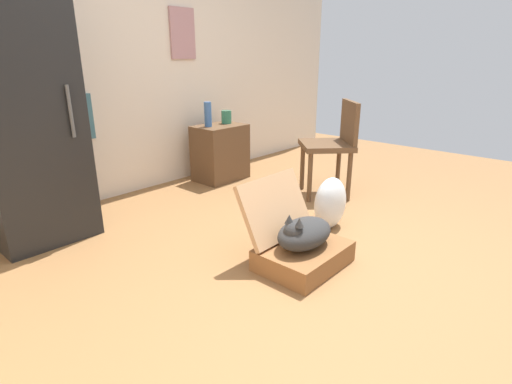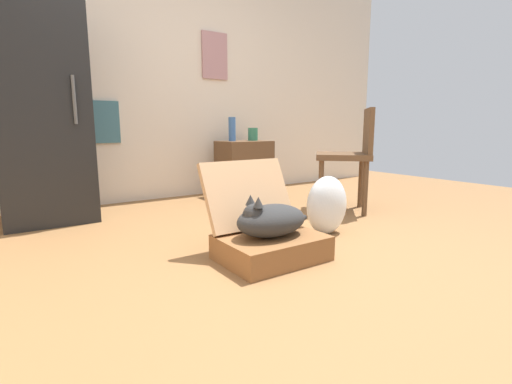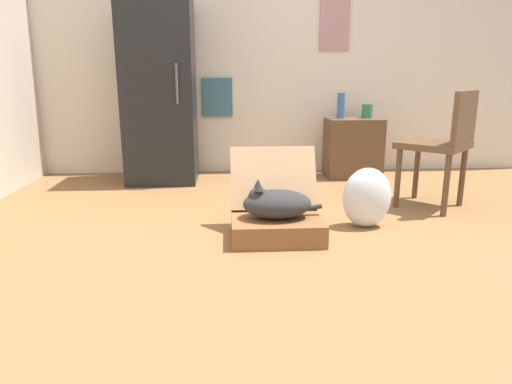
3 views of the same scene
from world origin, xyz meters
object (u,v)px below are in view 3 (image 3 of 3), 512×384
object	(u,v)px
plastic_bag_white	(367,198)
vase_tall	(341,105)
vase_short	(367,111)
cat	(275,203)
suitcase_base	(277,228)
side_table	(353,148)
chair	(443,142)
refrigerator	(160,92)

from	to	relation	value
plastic_bag_white	vase_tall	distance (m)	1.72
vase_short	cat	bearing A→B (deg)	-121.34
suitcase_base	cat	size ratio (longest dim) A/B	1.13
side_table	vase_short	xyz separation A→B (m)	(0.14, 0.03, 0.37)
vase_tall	vase_short	world-z (taller)	vase_tall
chair	suitcase_base	bearing A→B (deg)	-20.99
cat	plastic_bag_white	size ratio (longest dim) A/B	1.23
vase_short	suitcase_base	bearing A→B (deg)	-121.09
suitcase_base	vase_tall	world-z (taller)	vase_tall
cat	refrigerator	world-z (taller)	refrigerator
vase_tall	chair	xyz separation A→B (m)	(0.50, -1.21, -0.20)
refrigerator	chair	distance (m)	2.57
vase_tall	cat	bearing A→B (deg)	-114.85
refrigerator	vase_short	bearing A→B (deg)	2.30
vase_short	vase_tall	bearing A→B (deg)	-178.49
refrigerator	chair	size ratio (longest dim) A/B	1.90
vase_tall	plastic_bag_white	bearing A→B (deg)	-97.02
suitcase_base	side_table	xyz separation A→B (m)	(0.97, 1.81, 0.23)
cat	refrigerator	distance (m)	2.09
side_table	vase_short	size ratio (longest dim) A/B	4.26
suitcase_base	side_table	distance (m)	2.07
chair	side_table	bearing A→B (deg)	-119.07
suitcase_base	chair	xyz separation A→B (m)	(1.34, 0.62, 0.45)
vase_short	chair	size ratio (longest dim) A/B	0.15
cat	vase_short	world-z (taller)	vase_short
cat	chair	size ratio (longest dim) A/B	0.56
suitcase_base	chair	size ratio (longest dim) A/B	0.63
cat	vase_tall	xyz separation A→B (m)	(0.85, 1.83, 0.49)
refrigerator	side_table	distance (m)	2.00
suitcase_base	refrigerator	xyz separation A→B (m)	(-0.94, 1.76, 0.79)
plastic_bag_white	refrigerator	distance (m)	2.31
refrigerator	chair	xyz separation A→B (m)	(2.28, -1.14, -0.34)
plastic_bag_white	chair	bearing A→B (deg)	31.02
side_table	vase_tall	bearing A→B (deg)	169.51
cat	plastic_bag_white	distance (m)	0.68
vase_short	side_table	bearing A→B (deg)	-166.63
plastic_bag_white	refrigerator	world-z (taller)	refrigerator
cat	vase_short	size ratio (longest dim) A/B	3.64
vase_short	chair	world-z (taller)	chair
suitcase_base	cat	world-z (taller)	cat
suitcase_base	vase_tall	xyz separation A→B (m)	(0.84, 1.83, 0.65)
side_table	vase_tall	xyz separation A→B (m)	(-0.14, 0.03, 0.43)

